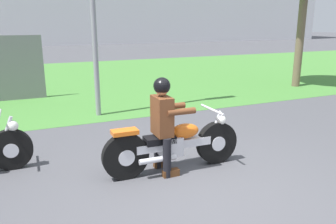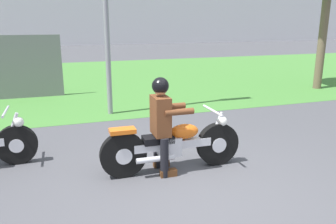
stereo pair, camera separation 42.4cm
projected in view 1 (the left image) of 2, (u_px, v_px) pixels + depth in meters
ground at (202, 195)px, 4.36m from camera, size 120.00×120.00×0.00m
grass_verge at (75, 80)px, 12.96m from camera, size 60.00×12.00×0.01m
motorcycle_lead at (174, 145)px, 4.99m from camera, size 2.13×0.66×0.89m
rider_lead at (163, 118)px, 4.82m from camera, size 0.56×0.48×1.41m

